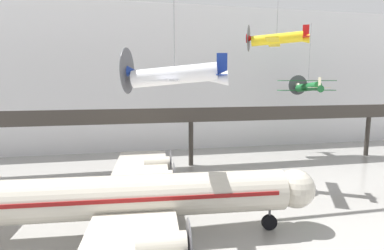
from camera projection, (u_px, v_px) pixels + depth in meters
The scene contains 6 objects.
hangar_back_wall at pixel (178, 79), 54.81m from camera, with size 140.00×3.00×25.81m.
mezzanine_walkway at pixel (192, 118), 42.84m from camera, with size 110.00×3.20×8.87m.
airliner_silver_main at pixel (123, 198), 23.32m from camera, with size 32.14×36.45×9.90m.
suspended_plane_yellow_lowwing at pixel (277, 39), 32.53m from camera, with size 6.93×7.77×6.11m.
suspended_plane_green_biplane at pixel (308, 87), 48.95m from camera, with size 9.63×7.87×11.51m.
suspended_plane_white_twin at pixel (175, 76), 19.60m from camera, with size 7.21×8.54×10.09m.
Camera 1 is at (-8.44, -14.65, 12.44)m, focal length 28.00 mm.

